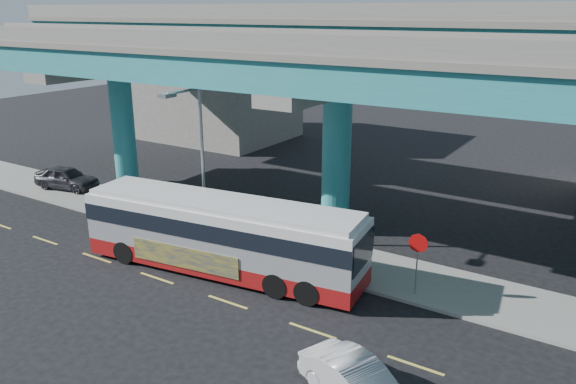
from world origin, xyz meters
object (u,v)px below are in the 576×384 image
Objects in this scene: sedan at (358,384)px; parked_car at (67,178)px; stop_sign at (418,251)px; street_lamp at (194,144)px; transit_bus at (222,233)px.

parked_car is at bearing 92.70° from sedan.
parked_car is 24.53m from stop_sign.
parked_car is 14.28m from street_lamp.
street_lamp is 2.92× the size of stop_sign.
transit_bus reaches higher than parked_car.
street_lamp is (13.39, -2.33, 4.39)m from parked_car.
stop_sign is at bearing 28.94° from sedan.
street_lamp reaches higher than parked_car.
transit_bus is at bearing -149.70° from stop_sign.
street_lamp reaches higher than transit_bus.
sedan is 0.56× the size of street_lamp.
sedan is 26.84m from parked_car.
stop_sign is (24.45, -1.58, 1.23)m from parked_car.
transit_bus is 3.03× the size of sedan.
stop_sign is (11.06, 0.74, -3.17)m from street_lamp.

